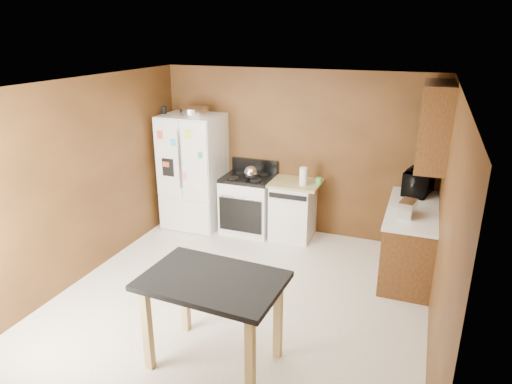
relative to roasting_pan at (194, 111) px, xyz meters
The scene contains 18 objects.
floor 3.05m from the roasting_pan, 51.60° to the right, with size 4.50×4.50×0.00m, color white.
ceiling 2.51m from the roasting_pan, 51.60° to the right, with size 4.50×4.50×0.00m, color white.
wall_back 1.66m from the roasting_pan, 13.19° to the left, with size 4.20×4.20×0.00m, color brown.
wall_front 4.45m from the roasting_pan, 70.07° to the right, with size 4.20×4.20×0.00m, color brown.
wall_left 2.08m from the roasting_pan, 107.43° to the right, with size 4.50×4.50×0.00m, color brown.
wall_right 4.12m from the roasting_pan, 27.77° to the right, with size 4.50×4.50×0.00m, color brown.
roasting_pan is the anchor object (origin of this frame).
pen_cup 0.49m from the roasting_pan, 169.38° to the right, with size 0.08×0.08×0.11m, color black.
kettle 1.28m from the roasting_pan, ahead, with size 0.20×0.20×0.20m, color silver.
paper_towel 1.94m from the roasting_pan, ahead, with size 0.11×0.11×0.26m, color white.
green_canister 2.16m from the roasting_pan, ahead, with size 0.09×0.09×0.10m, color green.
toaster 3.43m from the roasting_pan, 13.16° to the right, with size 0.17×0.27×0.20m, color silver.
microwave 3.43m from the roasting_pan, ahead, with size 0.56×0.38×0.31m, color black.
refrigerator 0.96m from the roasting_pan, 144.06° to the right, with size 0.90×0.80×1.80m.
gas_range 1.64m from the roasting_pan, ahead, with size 0.76×0.68×1.10m.
dishwasher 2.12m from the roasting_pan, ahead, with size 0.78×0.63×0.89m.
right_cabinets 3.50m from the roasting_pan, ahead, with size 0.63×1.58×2.45m.
island 3.55m from the roasting_pan, 60.05° to the right, with size 1.31×0.91×0.91m.
Camera 1 is at (1.83, -4.27, 3.02)m, focal length 32.00 mm.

